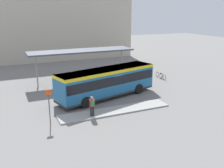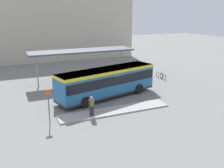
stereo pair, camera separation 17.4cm
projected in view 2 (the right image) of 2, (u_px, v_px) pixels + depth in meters
The scene contains 9 objects.
ground_plane at pixel (107, 97), 25.76m from camera, with size 120.00×120.00×0.00m, color slate.
curb_island at pixel (115, 111), 22.09m from camera, with size 10.14×1.80×0.12m.
city_bus at pixel (107, 81), 25.28m from camera, with size 11.08×5.13×2.98m.
pedestrian_waiting at pixel (92, 105), 20.56m from camera, with size 0.44×0.46×1.71m.
bicycle_yellow at pixel (163, 77), 32.41m from camera, with size 0.48×1.66×0.72m.
bicycle_white at pixel (160, 75), 33.02m from camera, with size 0.48×1.71×0.74m.
station_shelter at pixel (82, 51), 30.42m from camera, with size 12.80×3.19×3.97m.
platform_sign at pixel (49, 105), 19.27m from camera, with size 0.44×0.08×2.80m.
station_building at pixel (48, 27), 47.73m from camera, with size 29.80×12.66×11.16m.
Camera 2 is at (-9.23, -22.54, 8.53)m, focal length 40.00 mm.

